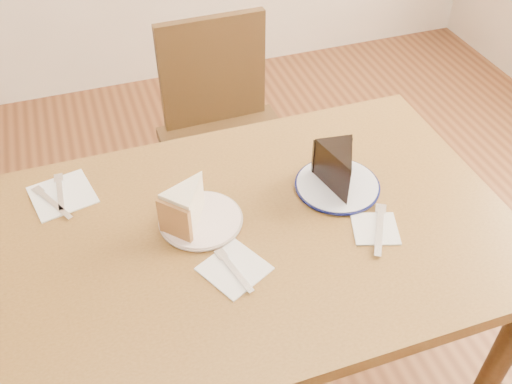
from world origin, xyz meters
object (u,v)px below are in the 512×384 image
object	(u,v)px
plate_navy	(337,185)
carrot_cake	(190,204)
table	(260,254)
plate_cream	(201,220)
chair_far	(227,140)
chocolate_cake	(340,172)

from	to	relation	value
plate_navy	carrot_cake	world-z (taller)	carrot_cake
table	plate_cream	bearing A→B (deg)	154.38
plate_navy	table	bearing A→B (deg)	-163.63
table	plate_navy	bearing A→B (deg)	16.37
chair_far	table	bearing A→B (deg)	79.25
table	plate_cream	xyz separation A→B (m)	(-0.13, 0.06, 0.10)
chair_far	plate_cream	bearing A→B (deg)	67.28
plate_navy	carrot_cake	size ratio (longest dim) A/B	1.78
plate_cream	carrot_cake	distance (m)	0.06
table	carrot_cake	xyz separation A→B (m)	(-0.15, 0.07, 0.16)
plate_cream	table	bearing A→B (deg)	-25.62
table	plate_cream	world-z (taller)	plate_cream
plate_cream	plate_navy	distance (m)	0.36
table	chocolate_cake	bearing A→B (deg)	13.91
chair_far	chocolate_cake	world-z (taller)	chair_far
table	chair_far	world-z (taller)	chair_far
plate_navy	chocolate_cake	distance (m)	0.06
table	carrot_cake	size ratio (longest dim) A/B	10.34
table	carrot_cake	bearing A→B (deg)	155.22
carrot_cake	table	bearing A→B (deg)	22.84
chair_far	carrot_cake	xyz separation A→B (m)	(-0.26, -0.60, 0.31)
table	chair_far	bearing A→B (deg)	80.43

